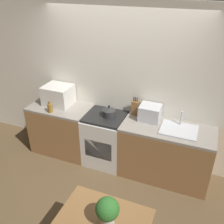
# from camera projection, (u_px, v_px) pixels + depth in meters

# --- Properties ---
(ground_plane) EXTENTS (16.00, 16.00, 0.00)m
(ground_plane) POSITION_uv_depth(u_px,v_px,m) (98.00, 189.00, 3.82)
(ground_plane) COLOR brown
(wall_back) EXTENTS (10.00, 0.06, 2.60)m
(wall_back) POSITION_uv_depth(u_px,v_px,m) (122.00, 86.00, 4.02)
(wall_back) COLOR silver
(wall_back) RESTS_ON ground_plane
(counter_left_run) EXTENTS (1.05, 0.62, 0.90)m
(counter_left_run) POSITION_uv_depth(u_px,v_px,m) (62.00, 129.00, 4.48)
(counter_left_run) COLOR olive
(counter_left_run) RESTS_ON ground_plane
(counter_right_run) EXTENTS (1.37, 0.62, 0.90)m
(counter_right_run) POSITION_uv_depth(u_px,v_px,m) (165.00, 153.00, 3.88)
(counter_right_run) COLOR olive
(counter_right_run) RESTS_ON ground_plane
(stove_range) EXTENTS (0.64, 0.62, 0.90)m
(stove_range) POSITION_uv_depth(u_px,v_px,m) (105.00, 139.00, 4.21)
(stove_range) COLOR silver
(stove_range) RESTS_ON ground_plane
(kettle) EXTENTS (0.21, 0.21, 0.19)m
(kettle) POSITION_uv_depth(u_px,v_px,m) (109.00, 112.00, 3.94)
(kettle) COLOR #2D2D2D
(kettle) RESTS_ON stove_range
(microwave) EXTENTS (0.47, 0.40, 0.33)m
(microwave) POSITION_uv_depth(u_px,v_px,m) (58.00, 95.00, 4.27)
(microwave) COLOR silver
(microwave) RESTS_ON counter_left_run
(bottle) EXTENTS (0.08, 0.08, 0.21)m
(bottle) POSITION_uv_depth(u_px,v_px,m) (50.00, 108.00, 4.05)
(bottle) COLOR olive
(bottle) RESTS_ON counter_left_run
(knife_block) EXTENTS (0.11, 0.08, 0.30)m
(knife_block) POSITION_uv_depth(u_px,v_px,m) (135.00, 108.00, 3.97)
(knife_block) COLOR brown
(knife_block) RESTS_ON counter_right_run
(toaster_oven) EXTENTS (0.32, 0.28, 0.24)m
(toaster_oven) POSITION_uv_depth(u_px,v_px,m) (150.00, 113.00, 3.82)
(toaster_oven) COLOR silver
(toaster_oven) RESTS_ON counter_right_run
(sink_basin) EXTENTS (0.52, 0.42, 0.24)m
(sink_basin) POSITION_uv_depth(u_px,v_px,m) (179.00, 129.00, 3.61)
(sink_basin) COLOR silver
(sink_basin) RESTS_ON counter_right_run
(potted_plant) EXTENTS (0.23, 0.23, 0.32)m
(potted_plant) POSITION_uv_depth(u_px,v_px,m) (107.00, 211.00, 2.31)
(potted_plant) COLOR beige
(potted_plant) RESTS_ON dining_table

